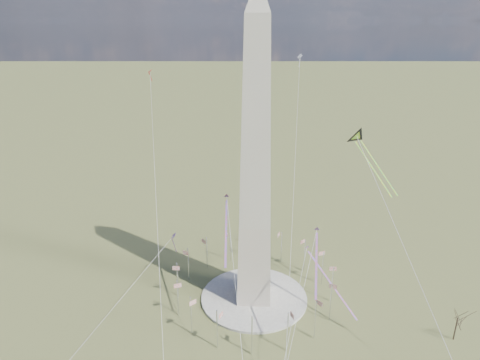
{
  "coord_description": "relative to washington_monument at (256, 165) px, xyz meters",
  "views": [
    {
      "loc": [
        2.13,
        -122.47,
        88.78
      ],
      "look_at": [
        -4.79,
        0.0,
        43.03
      ],
      "focal_mm": 32.0,
      "sensor_mm": 36.0,
      "label": 1
    }
  ],
  "objects": [
    {
      "name": "ground",
      "position": [
        0.0,
        0.0,
        -47.95
      ],
      "size": [
        2000.0,
        2000.0,
        0.0
      ],
      "primitive_type": "plane",
      "color": "#586130",
      "rests_on": "ground"
    },
    {
      "name": "plaza",
      "position": [
        0.0,
        0.0,
        -47.55
      ],
      "size": [
        36.0,
        36.0,
        0.8
      ],
      "primitive_type": "cylinder",
      "color": "beige",
      "rests_on": "ground"
    },
    {
      "name": "washington_monument",
      "position": [
        0.0,
        0.0,
        0.0
      ],
      "size": [
        15.56,
        15.56,
        100.0
      ],
      "color": "#B1A494",
      "rests_on": "plaza"
    },
    {
      "name": "flagpole_ring",
      "position": [
        -0.0,
        -0.0,
        -40.68
      ],
      "size": [
        54.4,
        54.4,
        13.0
      ],
      "color": "white",
      "rests_on": "ground"
    },
    {
      "name": "tree_near",
      "position": [
        59.69,
        -16.66,
        -39.58
      ],
      "size": [
        6.71,
        6.71,
        11.75
      ],
      "color": "#46342A",
      "rests_on": "ground"
    },
    {
      "name": "kite_delta_black",
      "position": [
        33.02,
        13.63,
        4.71
      ],
      "size": [
        14.81,
        20.83,
        17.57
      ],
      "rotation": [
        0.0,
        0.0,
        3.65
      ],
      "color": "black",
      "rests_on": "ground"
    },
    {
      "name": "kite_diamond_purple",
      "position": [
        -28.71,
        9.55,
        -30.9
      ],
      "size": [
        1.5,
        2.62,
        8.21
      ],
      "rotation": [
        0.0,
        0.0,
        2.78
      ],
      "color": "#331664",
      "rests_on": "ground"
    },
    {
      "name": "kite_streamer_left",
      "position": [
        17.75,
        -15.85,
        -20.87
      ],
      "size": [
        2.76,
        18.45,
        12.67
      ],
      "rotation": [
        0.0,
        0.0,
        3.05
      ],
      "color": "#F34426",
      "rests_on": "ground"
    },
    {
      "name": "kite_streamer_mid",
      "position": [
        -8.42,
        -8.14,
        -14.8
      ],
      "size": [
        2.52,
        20.58,
        14.12
      ],
      "rotation": [
        0.0,
        0.0,
        3.2
      ],
      "color": "#F34426",
      "rests_on": "ground"
    },
    {
      "name": "kite_streamer_right",
      "position": [
        21.99,
        -4.0,
        -34.04
      ],
      "size": [
        15.63,
        18.5,
        15.72
      ],
      "rotation": [
        0.0,
        0.0,
        3.83
      ],
      "color": "#F34426",
      "rests_on": "ground"
    },
    {
      "name": "kite_small_red",
      "position": [
        -38.33,
        30.1,
        23.65
      ],
      "size": [
        1.29,
        1.93,
        4.14
      ],
      "rotation": [
        0.0,
        0.0,
        2.55
      ],
      "color": "red",
      "rests_on": "ground"
    },
    {
      "name": "kite_small_white",
      "position": [
        15.76,
        51.91,
        27.42
      ],
      "size": [
        1.97,
        1.72,
        5.09
      ],
      "rotation": [
        0.0,
        0.0,
        3.22
      ],
      "color": "white",
      "rests_on": "ground"
    }
  ]
}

